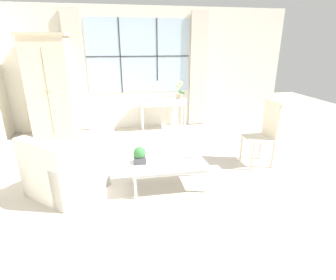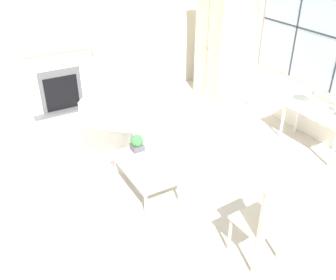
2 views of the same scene
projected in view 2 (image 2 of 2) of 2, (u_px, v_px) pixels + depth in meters
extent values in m
plane|color=#BCB2A3|center=(149.00, 181.00, 5.35)|extent=(14.00, 14.00, 0.00)
cube|color=silver|center=(316.00, 53.00, 5.93)|extent=(7.20, 0.06, 2.80)
cube|color=silver|center=(319.00, 33.00, 5.76)|extent=(2.39, 0.01, 1.66)
cube|color=#2D2D33|center=(297.00, 27.00, 6.08)|extent=(0.02, 0.02, 1.66)
cube|color=#2D2D33|center=(318.00, 33.00, 5.75)|extent=(2.39, 0.02, 0.02)
cube|color=beige|center=(252.00, 34.00, 6.99)|extent=(0.41, 0.06, 2.70)
cube|color=silver|center=(102.00, 30.00, 7.15)|extent=(0.06, 7.20, 2.80)
cube|color=#515156|center=(64.00, 110.00, 7.28)|extent=(0.34, 1.19, 0.04)
cube|color=silver|center=(59.00, 81.00, 7.05)|extent=(0.18, 1.32, 1.19)
cube|color=silver|center=(54.00, 50.00, 6.72)|extent=(0.24, 1.40, 0.04)
cube|color=black|center=(62.00, 93.00, 7.08)|extent=(0.02, 0.63, 0.65)
cube|color=#515156|center=(61.00, 90.00, 7.06)|extent=(0.01, 0.79, 0.81)
cube|color=silver|center=(49.00, 23.00, 6.56)|extent=(0.04, 1.16, 0.90)
cube|color=silver|center=(49.00, 23.00, 6.55)|extent=(0.01, 1.08, 0.82)
cube|color=beige|center=(220.00, 45.00, 7.40)|extent=(0.88, 0.62, 2.14)
cube|color=gray|center=(207.00, 50.00, 7.29)|extent=(0.01, 0.01, 1.80)
sphere|color=#997F4C|center=(206.00, 47.00, 7.30)|extent=(0.03, 0.03, 0.03)
sphere|color=#997F4C|center=(208.00, 49.00, 7.22)|extent=(0.03, 0.03, 0.03)
cube|color=white|center=(320.00, 108.00, 5.76)|extent=(1.11, 0.44, 0.03)
cube|color=white|center=(319.00, 112.00, 5.80)|extent=(1.06, 0.42, 0.10)
cylinder|color=white|center=(283.00, 118.00, 6.26)|extent=(0.04, 0.04, 0.71)
cylinder|color=white|center=(334.00, 146.00, 5.49)|extent=(0.04, 0.04, 0.71)
cylinder|color=white|center=(299.00, 114.00, 6.41)|extent=(0.04, 0.04, 0.71)
cylinder|color=silver|center=(311.00, 104.00, 5.83)|extent=(0.12, 0.12, 0.02)
cylinder|color=silver|center=(312.00, 95.00, 5.75)|extent=(0.04, 0.04, 0.27)
cone|color=beige|center=(315.00, 82.00, 5.64)|extent=(0.28, 0.28, 0.16)
cube|color=silver|center=(116.00, 129.00, 6.24)|extent=(1.17, 1.18, 0.41)
cube|color=silver|center=(94.00, 105.00, 6.08)|extent=(0.73, 0.66, 0.44)
cube|color=silver|center=(121.00, 117.00, 6.46)|extent=(0.70, 0.77, 0.55)
cube|color=silver|center=(110.00, 135.00, 5.94)|extent=(0.70, 0.77, 0.55)
cube|color=beige|center=(257.00, 221.00, 3.95)|extent=(0.47, 0.47, 0.03)
cube|color=beige|center=(276.00, 210.00, 3.65)|extent=(0.06, 0.41, 0.58)
cube|color=beige|center=(281.00, 184.00, 3.49)|extent=(0.07, 0.43, 0.05)
cylinder|color=beige|center=(230.00, 235.00, 4.12)|extent=(0.04, 0.04, 0.47)
cylinder|color=beige|center=(255.00, 221.00, 4.30)|extent=(0.04, 0.04, 0.47)
cylinder|color=beige|center=(254.00, 257.00, 3.85)|extent=(0.04, 0.04, 0.47)
cylinder|color=beige|center=(280.00, 242.00, 4.03)|extent=(0.04, 0.04, 0.47)
cube|color=silver|center=(145.00, 166.00, 5.02)|extent=(1.07, 0.59, 0.03)
cube|color=beige|center=(145.00, 168.00, 5.04)|extent=(1.05, 0.58, 0.04)
cylinder|color=silver|center=(115.00, 165.00, 5.38)|extent=(0.04, 0.04, 0.36)
cylinder|color=silver|center=(146.00, 203.00, 4.66)|extent=(0.04, 0.04, 0.36)
cylinder|color=silver|center=(146.00, 156.00, 5.59)|extent=(0.04, 0.04, 0.36)
cylinder|color=silver|center=(179.00, 191.00, 4.87)|extent=(0.04, 0.04, 0.36)
cube|color=#4C4C51|center=(137.00, 147.00, 5.31)|extent=(0.17, 0.17, 0.09)
sphere|color=#38753D|center=(137.00, 141.00, 5.26)|extent=(0.18, 0.18, 0.18)
cylinder|color=silver|center=(166.00, 178.00, 4.76)|extent=(0.10, 0.10, 0.01)
cylinder|color=silver|center=(166.00, 174.00, 4.73)|extent=(0.07, 0.07, 0.11)
cylinder|color=black|center=(166.00, 170.00, 4.70)|extent=(0.00, 0.00, 0.01)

